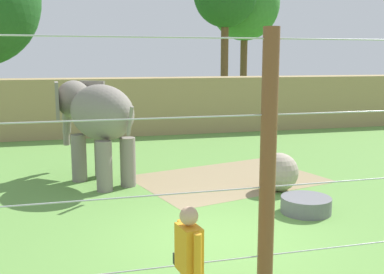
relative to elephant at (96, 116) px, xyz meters
name	(u,v)px	position (x,y,z in m)	size (l,w,h in m)	color
ground_plane	(220,239)	(1.98, -4.80, -1.82)	(120.00, 120.00, 0.00)	#609342
dirt_patch	(229,179)	(3.58, -0.70, -1.81)	(4.93, 3.49, 0.01)	#937F5B
embankment_wall	(132,106)	(1.98, 8.09, -0.56)	(36.00, 1.80, 2.52)	tan
elephant	(96,116)	(0.00, 0.00, 0.00)	(2.49, 3.39, 2.74)	gray
enrichment_ball	(279,172)	(4.44, -2.13, -1.32)	(0.99, 0.99, 0.99)	tan
cable_fence	(273,170)	(1.95, -7.10, 0.07)	(10.59, 0.22, 3.75)	brown
zookeeper	(189,268)	(0.63, -7.71, -0.89)	(0.28, 0.58, 1.67)	tan
water_tub	(306,205)	(4.28, -3.85, -1.63)	(1.10, 1.10, 0.35)	slate
tree_left_of_centre	(245,4)	(10.05, 15.13, 4.90)	(4.33, 4.33, 9.04)	brown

